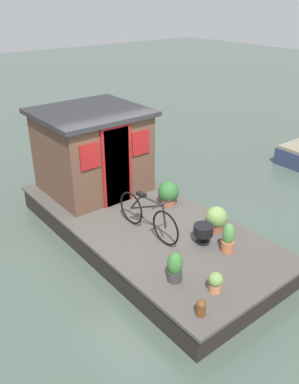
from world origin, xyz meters
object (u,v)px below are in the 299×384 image
potted_plant_lavender (175,267)px  potted_plant_basil (228,239)px  potted_plant_fern (215,282)px  charcoal_grill (203,231)px  houseboat_cabin (93,150)px  mooring_bollard (201,307)px  potted_plant_ivy (168,193)px  bicycle (148,216)px  potted_plant_rosemary (216,219)px

potted_plant_lavender → potted_plant_basil: bearing=-89.6°
potted_plant_basil → potted_plant_fern: potted_plant_basil is taller
potted_plant_basil → charcoal_grill: potted_plant_basil is taller
houseboat_cabin → potted_plant_fern: size_ratio=6.74×
potted_plant_lavender → mooring_bollard: potted_plant_lavender is taller
potted_plant_ivy → bicycle: bearing=120.3°
houseboat_cabin → potted_plant_basil: houseboat_cabin is taller
potted_plant_ivy → potted_plant_lavender: 2.55m
bicycle → charcoal_grill: bicycle is taller
potted_plant_basil → potted_plant_rosemary: potted_plant_basil is taller
charcoal_grill → mooring_bollard: size_ratio=1.41×
potted_plant_ivy → potted_plant_basil: bearing=170.4°
houseboat_cabin → potted_plant_fern: bearing=173.7°
houseboat_cabin → bicycle: size_ratio=1.38×
charcoal_grill → mooring_bollard: charcoal_grill is taller
houseboat_cabin → potted_plant_basil: 3.76m
houseboat_cabin → potted_plant_fern: 4.35m
houseboat_cabin → potted_plant_rosemary: size_ratio=4.57×
potted_plant_basil → mooring_bollard: 1.69m
bicycle → potted_plant_lavender: size_ratio=3.24×
potted_plant_lavender → potted_plant_rosemary: size_ratio=1.03×
potted_plant_ivy → charcoal_grill: size_ratio=1.45×
potted_plant_lavender → charcoal_grill: potted_plant_lavender is taller
potted_plant_rosemary → bicycle: bearing=55.6°
potted_plant_fern → potted_plant_ivy: bearing=-26.5°
bicycle → potted_plant_ivy: (0.62, -1.07, -0.10)m
houseboat_cabin → potted_plant_fern: (-4.26, 0.47, -0.76)m
bicycle → potted_plant_lavender: (-1.37, 0.53, -0.12)m
potted_plant_lavender → potted_plant_fern: (-0.58, -0.31, -0.07)m
potted_plant_ivy → mooring_bollard: bearing=147.0°
potted_plant_rosemary → charcoal_grill: potted_plant_rosemary is taller
bicycle → potted_plant_ivy: bearing=-59.7°
bicycle → potted_plant_basil: 1.55m
potted_plant_lavender → charcoal_grill: 1.22m
mooring_bollard → potted_plant_lavender: bearing=-15.4°
bicycle → potted_plant_basil: (-1.36, -0.73, -0.11)m
potted_plant_rosemary → potted_plant_basil: bearing=149.7°
potted_plant_basil → potted_plant_fern: size_ratio=1.68×
charcoal_grill → potted_plant_ivy: bearing=-17.5°
potted_plant_basil → potted_plant_fern: (-0.59, 0.95, -0.09)m
potted_plant_ivy → potted_plant_rosemary: 1.37m
mooring_bollard → potted_plant_fern: bearing=-67.3°
potted_plant_lavender → potted_plant_fern: bearing=-152.1°
houseboat_cabin → potted_plant_rosemary: (-3.05, -0.84, -0.68)m
potted_plant_lavender → potted_plant_rosemary: bearing=-69.0°
potted_plant_ivy → potted_plant_lavender: size_ratio=1.03×
potted_plant_basil → potted_plant_lavender: size_ratio=1.11×
potted_plant_ivy → potted_plant_rosemary: potted_plant_ivy is taller
houseboat_cabin → potted_plant_ivy: (-1.69, -0.82, -0.67)m
houseboat_cabin → potted_plant_rosemary: 3.24m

